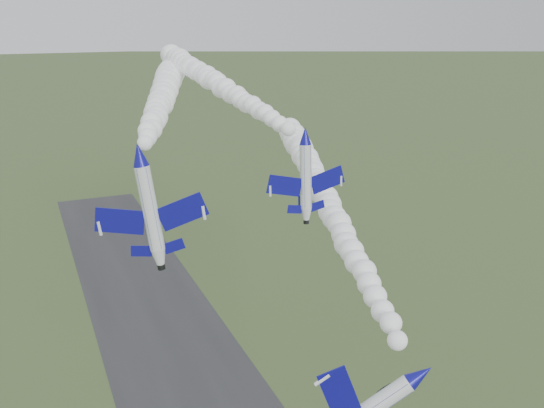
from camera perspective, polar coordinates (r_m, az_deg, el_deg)
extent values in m
cylinder|color=white|center=(51.14, 13.79, -15.36)|extent=(4.12, 8.43, 2.03)
cone|color=white|center=(55.09, 11.91, -12.67)|extent=(2.42, 2.23, 2.03)
cylinder|color=black|center=(55.88, 11.58, -12.18)|extent=(1.15, 0.84, 1.03)
ellipsoid|color=black|center=(49.51, 15.22, -16.25)|extent=(2.05, 3.06, 1.36)
cube|color=navy|center=(49.99, 11.69, -12.93)|extent=(3.20, 2.96, 3.75)
cube|color=navy|center=(53.62, 14.90, -16.94)|extent=(3.20, 2.96, 3.75)
cube|color=navy|center=(53.47, 11.39, -12.04)|extent=(1.44, 1.35, 1.65)
cube|color=navy|center=(55.31, 13.03, -14.15)|extent=(1.44, 1.35, 1.65)
cube|color=navy|center=(54.17, 13.41, -12.45)|extent=(2.17, 1.98, 1.32)
cylinder|color=white|center=(65.00, -12.39, 4.58)|extent=(4.54, 9.61, 1.89)
cone|color=navy|center=(59.22, -12.96, 3.30)|extent=(2.52, 2.92, 1.89)
cone|color=white|center=(70.59, -11.92, 5.61)|extent=(2.39, 2.49, 1.89)
cylinder|color=black|center=(71.69, -11.84, 5.79)|extent=(1.11, 0.92, 0.96)
ellipsoid|color=black|center=(62.51, -12.72, 4.64)|extent=(2.14, 3.47, 1.26)
cube|color=navy|center=(66.45, -15.14, 4.14)|extent=(5.73, 4.08, 0.79)
cube|color=navy|center=(65.54, -9.38, 5.08)|extent=(5.73, 4.08, 0.79)
cube|color=navy|center=(69.85, -13.45, 5.20)|extent=(2.51, 1.84, 0.39)
cube|color=navy|center=(69.40, -10.54, 5.68)|extent=(2.51, 1.84, 0.39)
cube|color=navy|center=(69.08, -12.25, 6.56)|extent=(0.94, 1.85, 2.48)
cylinder|color=white|center=(69.06, 3.15, 6.44)|extent=(1.60, 7.63, 1.40)
cone|color=navy|center=(64.82, 4.91, 5.67)|extent=(1.45, 2.02, 1.40)
cone|color=white|center=(73.20, 1.64, 7.08)|extent=(1.44, 1.66, 1.40)
cylinder|color=black|center=(74.02, 1.37, 7.20)|extent=(0.72, 0.56, 0.71)
ellipsoid|color=black|center=(67.22, 3.84, 6.56)|extent=(1.00, 2.63, 0.93)
cube|color=navy|center=(68.70, 0.83, 6.22)|extent=(4.22, 2.28, 0.26)
cube|color=navy|center=(70.86, 4.92, 6.64)|extent=(4.22, 2.28, 0.26)
cube|color=navy|center=(71.93, 0.83, 6.87)|extent=(1.84, 1.04, 0.15)
cube|color=navy|center=(73.04, 2.95, 7.08)|extent=(1.84, 1.04, 0.15)
cube|color=navy|center=(72.06, 1.95, 7.86)|extent=(0.21, 1.45, 1.99)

